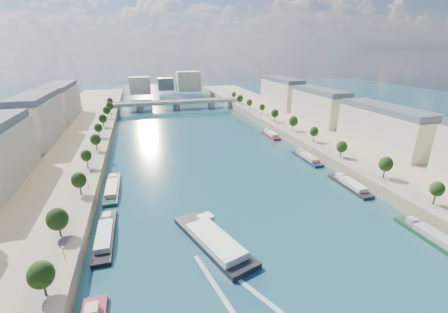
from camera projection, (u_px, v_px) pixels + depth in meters
ground at (212, 160)px, 148.85m from camera, size 700.00×700.00×0.00m
quay_left at (51, 170)px, 129.54m from camera, size 44.00×520.00×5.00m
quay_right at (338, 143)px, 166.45m from camera, size 44.00×520.00×5.00m
pave_left at (87, 161)px, 132.52m from camera, size 14.00×520.00×0.10m
pave_right at (314, 141)px, 161.73m from camera, size 14.00×520.00×0.10m
trees_left at (91, 148)px, 132.99m from camera, size 4.80×268.80×8.26m
trees_right at (303, 127)px, 168.41m from camera, size 4.80×268.80×8.26m
lamps_left at (94, 162)px, 123.69m from camera, size 0.36×200.36×4.28m
lamps_right at (303, 134)px, 164.17m from camera, size 0.36×200.36×4.28m
buildings_left at (19, 134)px, 132.31m from camera, size 16.00×226.00×23.20m
buildings_right at (347, 113)px, 175.87m from camera, size 16.00×226.00×23.20m
skyline at (169, 83)px, 343.20m from camera, size 79.00×42.00×22.00m
bridge at (176, 104)px, 270.00m from camera, size 112.00×12.00×8.15m
tour_barge at (213, 240)px, 84.33m from camera, size 18.68×32.83×4.29m
wake at (230, 286)px, 69.83m from camera, size 15.79×25.70×0.04m
moored_barges_left at (99, 273)px, 72.59m from camera, size 5.00×128.15×3.60m
moored_barges_right at (324, 169)px, 135.26m from camera, size 5.00×133.05×3.60m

